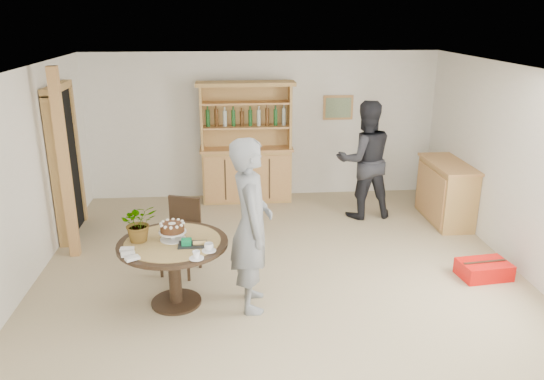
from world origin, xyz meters
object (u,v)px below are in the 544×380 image
at_px(dining_table, 173,254).
at_px(adult_person, 365,160).
at_px(teen_boy, 251,225).
at_px(red_suitcase, 484,269).
at_px(hutch, 247,161).
at_px(dining_chair, 182,231).
at_px(sideboard, 446,192).

height_order(dining_table, adult_person, adult_person).
xyz_separation_m(teen_boy, adult_person, (1.89, 2.58, -0.03)).
relative_size(teen_boy, red_suitcase, 2.99).
distance_m(hutch, dining_chair, 2.76).
bearing_deg(red_suitcase, dining_table, 178.31).
bearing_deg(teen_boy, red_suitcase, -82.84).
xyz_separation_m(sideboard, teen_boy, (-3.12, -2.28, 0.49)).
height_order(sideboard, dining_chair, dining_chair).
relative_size(dining_table, dining_chair, 1.27).
relative_size(hutch, dining_table, 1.70).
height_order(hutch, sideboard, hutch).
height_order(hutch, teen_boy, hutch).
distance_m(teen_boy, red_suitcase, 3.04).
bearing_deg(hutch, teen_boy, -91.37).
xyz_separation_m(dining_table, red_suitcase, (3.73, 0.31, -0.50)).
bearing_deg(dining_table, adult_person, 42.18).
bearing_deg(adult_person, dining_chair, 26.55).
height_order(hutch, adult_person, hutch).
distance_m(sideboard, teen_boy, 3.90).
distance_m(dining_chair, red_suitcase, 3.77).
height_order(hutch, dining_chair, hutch).
bearing_deg(sideboard, adult_person, 166.26).
height_order(sideboard, teen_boy, teen_boy).
xyz_separation_m(teen_boy, red_suitcase, (2.88, 0.41, -0.86)).
height_order(sideboard, adult_person, adult_person).
relative_size(sideboard, teen_boy, 0.66).
xyz_separation_m(sideboard, dining_table, (-3.97, -2.18, 0.13)).
height_order(sideboard, dining_table, sideboard).
xyz_separation_m(sideboard, red_suitcase, (-0.24, -1.87, -0.37)).
bearing_deg(dining_table, dining_chair, 88.12).
relative_size(dining_chair, red_suitcase, 1.47).
relative_size(teen_boy, adult_person, 1.03).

